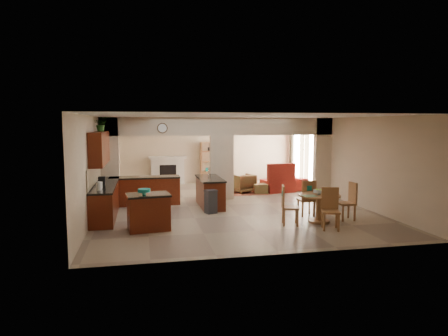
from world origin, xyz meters
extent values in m
plane|color=gray|center=(0.00, 0.00, 0.00)|extent=(10.00, 10.00, 0.00)
plane|color=white|center=(0.00, 0.00, 2.80)|extent=(10.00, 10.00, 0.00)
plane|color=#C4AE8F|center=(0.00, 5.00, 1.40)|extent=(8.00, 0.00, 8.00)
plane|color=#C4AE8F|center=(0.00, -5.00, 1.40)|extent=(8.00, 0.00, 8.00)
plane|color=#C4AE8F|center=(-4.00, 0.00, 1.40)|extent=(0.00, 10.00, 10.00)
plane|color=#C4AE8F|center=(4.00, 0.00, 1.40)|extent=(0.00, 10.00, 10.00)
cube|color=#C4AE8F|center=(-3.70, 1.00, 1.40)|extent=(0.60, 0.25, 2.80)
cube|color=#C4AE8F|center=(0.00, 1.00, 1.10)|extent=(0.80, 0.25, 2.20)
cube|color=#C4AE8F|center=(3.70, 1.00, 1.40)|extent=(0.60, 0.25, 2.80)
cube|color=#C4AE8F|center=(0.00, 1.00, 2.50)|extent=(8.00, 0.25, 0.60)
cube|color=#3E0D07|center=(-3.70, -0.80, 0.43)|extent=(0.60, 3.20, 0.86)
cube|color=black|center=(-3.70, -0.80, 0.89)|extent=(0.62, 3.22, 0.05)
cube|color=tan|center=(-3.98, -0.80, 1.20)|extent=(0.02, 3.20, 0.55)
cube|color=#3E0D07|center=(-2.60, 0.57, 0.43)|extent=(2.20, 0.60, 0.86)
cube|color=black|center=(-2.60, 0.57, 0.89)|extent=(2.22, 0.62, 0.05)
cube|color=#3E0D07|center=(-3.82, -0.80, 1.92)|extent=(0.35, 2.40, 0.90)
cube|color=#3E0D07|center=(-0.60, -0.10, 0.43)|extent=(0.65, 1.80, 0.86)
cube|color=black|center=(-0.60, -0.10, 0.89)|extent=(0.70, 1.85, 0.05)
cube|color=silver|center=(-0.60, -0.95, 0.42)|extent=(0.58, 0.04, 0.70)
cylinder|color=#452D17|center=(-2.00, 0.85, 2.45)|extent=(0.34, 0.03, 0.34)
cube|color=#9A4F38|center=(1.20, 2.10, 0.01)|extent=(1.60, 1.30, 0.01)
cube|color=beige|center=(-1.60, 4.84, 0.55)|extent=(1.40, 0.28, 1.10)
cube|color=black|center=(-1.60, 4.70, 0.50)|extent=(0.70, 0.04, 0.70)
cube|color=beige|center=(-1.60, 4.82, 1.15)|extent=(1.60, 0.35, 0.10)
cube|color=#9D6B36|center=(0.35, 4.82, 0.90)|extent=(1.00, 0.32, 1.80)
cube|color=white|center=(3.97, 2.30, 1.20)|extent=(0.02, 0.90, 1.90)
cube|color=white|center=(3.97, 4.00, 1.20)|extent=(0.02, 0.90, 1.90)
cube|color=white|center=(3.97, 3.15, 1.05)|extent=(0.02, 0.70, 2.10)
cube|color=#3F1919|center=(3.93, 1.70, 1.20)|extent=(0.10, 0.28, 2.30)
cube|color=#3F1919|center=(3.93, 2.90, 1.20)|extent=(0.10, 0.28, 2.30)
cube|color=#3F1919|center=(3.93, 3.40, 1.20)|extent=(0.10, 0.28, 2.30)
cube|color=#3F1919|center=(3.93, 4.60, 1.20)|extent=(0.10, 0.28, 2.30)
cylinder|color=white|center=(1.50, 3.00, 2.56)|extent=(1.00, 1.00, 0.10)
cube|color=#3E0D07|center=(-2.54, -2.57, 0.42)|extent=(1.06, 0.80, 0.84)
cube|color=black|center=(-2.54, -2.57, 0.86)|extent=(1.11, 0.86, 0.05)
cylinder|color=#13837A|center=(-2.64, -2.64, 0.96)|extent=(0.30, 0.30, 0.14)
cube|color=#2E2E30|center=(-0.74, -1.11, 0.32)|extent=(0.37, 0.34, 0.64)
cylinder|color=#9D6B36|center=(1.87, -2.72, 0.72)|extent=(1.09, 1.09, 0.04)
cylinder|color=#9D6B36|center=(1.87, -2.72, 0.37)|extent=(0.16, 0.16, 0.70)
cylinder|color=#9D6B36|center=(1.87, -2.72, 0.03)|extent=(0.55, 0.55, 0.06)
cylinder|color=#8AB426|center=(1.84, -2.74, 0.82)|extent=(0.28, 0.28, 0.15)
imported|color=maroon|center=(3.30, 3.12, 0.34)|extent=(2.45, 1.20, 0.69)
cube|color=maroon|center=(2.42, 2.12, 0.22)|extent=(1.24, 1.07, 0.45)
imported|color=maroon|center=(1.07, 2.17, 0.35)|extent=(0.94, 0.96, 0.70)
cube|color=maroon|center=(1.63, 1.81, 0.18)|extent=(0.52, 0.52, 0.35)
imported|color=#124512|center=(-3.82, -0.15, 2.58)|extent=(0.42, 0.38, 0.42)
cube|color=#9D6B36|center=(1.85, -1.92, 0.45)|extent=(0.43, 0.43, 0.05)
cube|color=#9D6B36|center=(2.02, -1.76, 0.22)|extent=(0.04, 0.04, 0.44)
cube|color=#9D6B36|center=(1.68, -1.75, 0.22)|extent=(0.04, 0.04, 0.44)
cube|color=#9D6B36|center=(2.02, -2.10, 0.22)|extent=(0.04, 0.04, 0.44)
cube|color=#9D6B36|center=(1.68, -2.09, 0.22)|extent=(0.04, 0.04, 0.44)
cube|color=#9D6B36|center=(1.85, -2.11, 0.75)|extent=(0.42, 0.05, 0.55)
cube|color=#13837A|center=(1.85, -2.14, 0.82)|extent=(0.14, 0.01, 0.14)
cube|color=#9D6B36|center=(2.69, -2.63, 0.45)|extent=(0.42, 0.42, 0.05)
cube|color=#9D6B36|center=(2.53, -2.46, 0.22)|extent=(0.04, 0.04, 0.44)
cube|color=#9D6B36|center=(2.52, -2.80, 0.22)|extent=(0.04, 0.04, 0.44)
cube|color=#9D6B36|center=(2.87, -2.46, 0.22)|extent=(0.04, 0.04, 0.44)
cube|color=#9D6B36|center=(2.86, -2.80, 0.22)|extent=(0.04, 0.04, 0.44)
cube|color=#9D6B36|center=(2.88, -2.63, 0.75)|extent=(0.04, 0.42, 0.55)
cube|color=#13837A|center=(2.91, -2.63, 0.82)|extent=(0.01, 0.14, 0.14)
cube|color=#9D6B36|center=(1.83, -3.47, 0.45)|extent=(0.53, 0.53, 0.05)
cube|color=#9D6B36|center=(1.61, -3.58, 0.22)|extent=(0.04, 0.04, 0.44)
cube|color=#9D6B36|center=(1.93, -3.69, 0.22)|extent=(0.04, 0.04, 0.44)
cube|color=#9D6B36|center=(1.72, -3.26, 0.22)|extent=(0.04, 0.04, 0.44)
cube|color=#9D6B36|center=(2.04, -3.37, 0.22)|extent=(0.04, 0.04, 0.44)
cube|color=#9D6B36|center=(1.89, -3.29, 0.75)|extent=(0.41, 0.17, 0.55)
cube|color=#13837A|center=(1.89, -3.27, 0.82)|extent=(0.14, 0.05, 0.14)
cube|color=#9D6B36|center=(1.03, -2.83, 0.45)|extent=(0.52, 0.52, 0.05)
cube|color=#9D6B36|center=(1.15, -3.04, 0.22)|extent=(0.04, 0.04, 0.44)
cube|color=#9D6B36|center=(1.24, -2.71, 0.22)|extent=(0.04, 0.04, 0.44)
cube|color=#9D6B36|center=(0.82, -2.95, 0.22)|extent=(0.04, 0.04, 0.44)
cube|color=#9D6B36|center=(0.91, -2.62, 0.22)|extent=(0.04, 0.04, 0.44)
cube|color=#9D6B36|center=(0.85, -2.78, 0.75)|extent=(0.15, 0.42, 0.55)
cube|color=#13837A|center=(0.82, -2.77, 0.82)|extent=(0.05, 0.14, 0.14)
camera|label=1|loc=(-2.67, -12.33, 2.59)|focal=32.00mm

